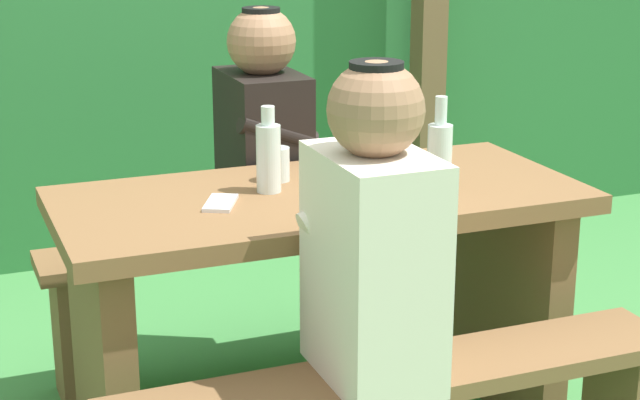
# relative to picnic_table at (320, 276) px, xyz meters

# --- Properties ---
(picnic_table) EXTENTS (1.40, 0.64, 0.75)m
(picnic_table) POSITION_rel_picnic_table_xyz_m (0.00, 0.00, 0.00)
(picnic_table) COLOR brown
(picnic_table) RESTS_ON ground_plane
(bench_far) EXTENTS (1.40, 0.24, 0.46)m
(bench_far) POSITION_rel_picnic_table_xyz_m (0.00, 0.52, -0.18)
(bench_far) COLOR brown
(bench_far) RESTS_ON ground_plane
(person_white_shirt) EXTENTS (0.25, 0.35, 0.72)m
(person_white_shirt) POSITION_rel_picnic_table_xyz_m (-0.08, -0.51, 0.29)
(person_white_shirt) COLOR silver
(person_white_shirt) RESTS_ON bench_near
(person_black_coat) EXTENTS (0.25, 0.35, 0.72)m
(person_black_coat) POSITION_rel_picnic_table_xyz_m (0.01, 0.51, 0.29)
(person_black_coat) COLOR black
(person_black_coat) RESTS_ON bench_far
(drinking_glass) EXTENTS (0.07, 0.07, 0.09)m
(drinking_glass) POSITION_rel_picnic_table_xyz_m (-0.07, 0.14, 0.29)
(drinking_glass) COLOR silver
(drinking_glass) RESTS_ON picnic_table
(bottle_left) EXTENTS (0.07, 0.07, 0.25)m
(bottle_left) POSITION_rel_picnic_table_xyz_m (0.31, -0.09, 0.34)
(bottle_left) COLOR silver
(bottle_left) RESTS_ON picnic_table
(bottle_right) EXTENTS (0.07, 0.07, 0.23)m
(bottle_right) POSITION_rel_picnic_table_xyz_m (-0.13, 0.05, 0.34)
(bottle_right) COLOR silver
(bottle_right) RESTS_ON picnic_table
(bottle_center) EXTENTS (0.06, 0.06, 0.23)m
(bottle_center) POSITION_rel_picnic_table_xyz_m (0.18, 0.03, 0.33)
(bottle_center) COLOR silver
(bottle_center) RESTS_ON picnic_table
(cell_phone) EXTENTS (0.13, 0.16, 0.01)m
(cell_phone) POSITION_rel_picnic_table_xyz_m (-0.28, -0.02, 0.25)
(cell_phone) COLOR silver
(cell_phone) RESTS_ON picnic_table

